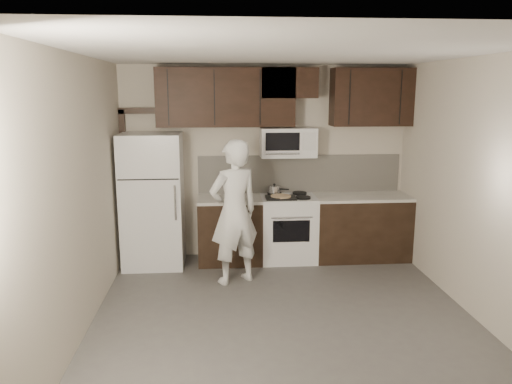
{
  "coord_description": "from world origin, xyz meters",
  "views": [
    {
      "loc": [
        -0.68,
        -4.75,
        2.36
      ],
      "look_at": [
        -0.23,
        0.9,
        1.2
      ],
      "focal_mm": 35.0,
      "sensor_mm": 36.0,
      "label": 1
    }
  ],
  "objects": [
    {
      "name": "door_trim",
      "position": [
        -1.92,
        2.21,
        1.25
      ],
      "size": [
        0.5,
        0.08,
        2.12
      ],
      "color": "black",
      "rests_on": "floor"
    },
    {
      "name": "person",
      "position": [
        -0.48,
        1.17,
        0.89
      ],
      "size": [
        0.77,
        0.68,
        1.79
      ],
      "primitive_type": "imported",
      "rotation": [
        0.0,
        0.0,
        3.61
      ],
      "color": "silver",
      "rests_on": "floor"
    },
    {
      "name": "upper_cabinets",
      "position": [
        0.21,
        2.08,
        2.28
      ],
      "size": [
        3.48,
        0.35,
        0.78
      ],
      "color": "black",
      "rests_on": "back_wall"
    },
    {
      "name": "saucepan",
      "position": [
        0.12,
        2.09,
        0.98
      ],
      "size": [
        0.28,
        0.17,
        0.16
      ],
      "color": "silver",
      "rests_on": "stove"
    },
    {
      "name": "refrigerator",
      "position": [
        -1.55,
        1.89,
        0.9
      ],
      "size": [
        0.8,
        0.76,
        1.8
      ],
      "color": "white",
      "rests_on": "floor"
    },
    {
      "name": "ceiling",
      "position": [
        0.0,
        0.0,
        2.7
      ],
      "size": [
        4.5,
        4.5,
        0.0
      ],
      "primitive_type": "plane",
      "rotation": [
        3.14,
        0.0,
        0.0
      ],
      "color": "white",
      "rests_on": "back_wall"
    },
    {
      "name": "floor",
      "position": [
        0.0,
        0.0,
        0.0
      ],
      "size": [
        4.5,
        4.5,
        0.0
      ],
      "primitive_type": "plane",
      "color": "#514E4C",
      "rests_on": "ground"
    },
    {
      "name": "counter_run",
      "position": [
        0.6,
        1.94,
        0.46
      ],
      "size": [
        2.95,
        0.64,
        0.91
      ],
      "color": "black",
      "rests_on": "floor"
    },
    {
      "name": "microwave",
      "position": [
        0.3,
        2.06,
        1.65
      ],
      "size": [
        0.76,
        0.42,
        0.4
      ],
      "color": "white",
      "rests_on": "upper_cabinets"
    },
    {
      "name": "backsplash",
      "position": [
        0.5,
        2.24,
        1.18
      ],
      "size": [
        2.9,
        0.02,
        0.54
      ],
      "primitive_type": "cube",
      "color": "beige",
      "rests_on": "counter_run"
    },
    {
      "name": "back_wall",
      "position": [
        0.0,
        2.25,
        1.35
      ],
      "size": [
        4.0,
        0.0,
        4.0
      ],
      "primitive_type": "plane",
      "rotation": [
        1.57,
        0.0,
        0.0
      ],
      "color": "beige",
      "rests_on": "ground"
    },
    {
      "name": "stove",
      "position": [
        0.3,
        1.94,
        0.46
      ],
      "size": [
        0.76,
        0.66,
        0.94
      ],
      "color": "white",
      "rests_on": "floor"
    },
    {
      "name": "pizza",
      "position": [
        0.18,
        1.83,
        0.94
      ],
      "size": [
        0.28,
        0.28,
        0.02
      ],
      "primitive_type": "cylinder",
      "rotation": [
        0.0,
        0.0,
        -0.01
      ],
      "color": "#CFB88B",
      "rests_on": "baking_tray"
    },
    {
      "name": "baking_tray",
      "position": [
        0.18,
        1.83,
        0.92
      ],
      "size": [
        0.41,
        0.31,
        0.02
      ],
      "primitive_type": "cube",
      "rotation": [
        0.0,
        0.0,
        -0.01
      ],
      "color": "black",
      "rests_on": "counter_run"
    }
  ]
}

